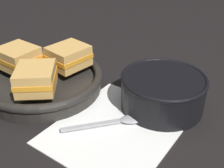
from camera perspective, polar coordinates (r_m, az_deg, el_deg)
ground_plane at (r=0.59m, az=-0.41°, el=-3.41°), size 4.00×4.00×0.00m
napkin at (r=0.52m, az=0.89°, el=-8.91°), size 0.28×0.25×0.00m
soup_bowl at (r=0.56m, az=10.30°, el=-1.20°), size 0.17×0.17×0.07m
spoon at (r=0.53m, az=2.04°, el=-7.41°), size 0.15×0.09×0.01m
skillet at (r=0.64m, az=-13.67°, el=0.59°), size 0.26×0.26×0.04m
sandwich_near_left at (r=0.56m, az=-15.18°, el=1.12°), size 0.11×0.11×0.05m
sandwich_near_right at (r=0.64m, az=-8.80°, el=5.59°), size 0.09×0.08×0.05m
sandwich_far_left at (r=0.66m, az=-18.49°, el=5.13°), size 0.09×0.09×0.05m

